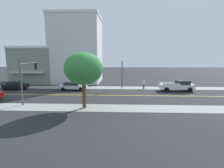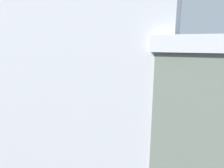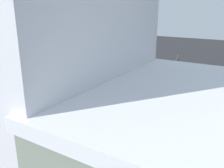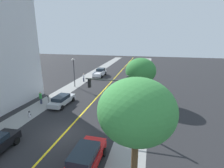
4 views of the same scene
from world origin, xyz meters
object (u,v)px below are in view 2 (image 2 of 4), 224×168
object	(u,v)px
fire_hydrant	(150,111)
pedestrian_white_shirt	(30,92)
parking_meter	(116,103)
traffic_light_mast	(158,69)
silver_sedan_left_curb	(119,99)
red_sedan_right_curb	(203,91)
pedestrian_green_shirt	(113,106)
white_pickup_truck	(12,86)
street_lamp	(51,77)
street_tree_right_corner	(116,61)
street_tree_left_near	(211,58)
black_sedan_left_curb	(212,109)

from	to	relation	value
fire_hydrant	pedestrian_white_shirt	size ratio (longest dim) A/B	0.44
parking_meter	traffic_light_mast	xyz separation A→B (m)	(10.14, -3.44, 2.77)
pedestrian_white_shirt	silver_sedan_left_curb	bearing A→B (deg)	126.37
traffic_light_mast	red_sedan_right_curb	size ratio (longest dim) A/B	1.18
traffic_light_mast	pedestrian_green_shirt	size ratio (longest dim) A/B	3.17
traffic_light_mast	red_sedan_right_curb	world-z (taller)	traffic_light_mast
fire_hydrant	white_pickup_truck	xyz separation A→B (m)	(1.90, 22.32, 0.53)
street_lamp	silver_sedan_left_curb	xyz separation A→B (m)	(2.12, -8.63, -2.63)
pedestrian_green_shirt	street_tree_right_corner	bearing A→B (deg)	156.87
silver_sedan_left_curb	white_pickup_truck	world-z (taller)	white_pickup_truck
fire_hydrant	silver_sedan_left_curb	bearing A→B (deg)	65.34
street_tree_left_near	black_sedan_left_curb	size ratio (longest dim) A/B	1.71
red_sedan_right_curb	pedestrian_white_shirt	distance (m)	24.86
street_tree_left_near	white_pickup_truck	xyz separation A→B (m)	(-11.21, 29.55, -4.50)
fire_hydrant	silver_sedan_left_curb	distance (m)	4.66
black_sedan_left_curb	street_tree_left_near	bearing A→B (deg)	-97.16
street_lamp	pedestrian_white_shirt	xyz separation A→B (m)	(0.17, 4.00, -2.47)
street_lamp	red_sedan_right_curb	xyz separation A→B (m)	(9.73, -18.95, -2.54)
street_lamp	silver_sedan_left_curb	size ratio (longest dim) A/B	1.12
pedestrian_green_shirt	black_sedan_left_curb	bearing A→B (deg)	64.97
parking_meter	pedestrian_white_shirt	bearing A→B (deg)	89.82
red_sedan_right_curb	pedestrian_green_shirt	distance (m)	14.76
red_sedan_right_curb	pedestrian_green_shirt	world-z (taller)	pedestrian_green_shirt
pedestrian_green_shirt	traffic_light_mast	bearing A→B (deg)	122.30
parking_meter	fire_hydrant	bearing A→B (deg)	-89.15
red_sedan_right_curb	white_pickup_truck	size ratio (longest dim) A/B	0.82
parking_meter	black_sedan_left_curb	distance (m)	10.43
street_tree_left_near	parking_meter	world-z (taller)	street_tree_left_near
silver_sedan_left_curb	red_sedan_right_curb	bearing A→B (deg)	-141.93
pedestrian_white_shirt	parking_meter	bearing A→B (deg)	117.38
street_lamp	black_sedan_left_curb	world-z (taller)	street_lamp
street_tree_left_near	pedestrian_green_shirt	bearing A→B (deg)	142.00
street_lamp	pedestrian_green_shirt	bearing A→B (deg)	-96.78
street_tree_left_near	silver_sedan_left_curb	world-z (taller)	street_tree_left_near
traffic_light_mast	black_sedan_left_curb	world-z (taller)	traffic_light_mast
street_tree_left_near	street_tree_right_corner	distance (m)	15.62
black_sedan_left_curb	white_pickup_truck	distance (m)	28.60
red_sedan_right_curb	parking_meter	bearing A→B (deg)	43.82
fire_hydrant	pedestrian_green_shirt	xyz separation A→B (m)	(-1.24, 3.98, 0.54)
white_pickup_truck	pedestrian_green_shirt	size ratio (longest dim) A/B	3.26
street_lamp	white_pickup_truck	distance (m)	10.01
street_tree_right_corner	white_pickup_truck	size ratio (longest dim) A/B	1.12
white_pickup_truck	pedestrian_white_shirt	size ratio (longest dim) A/B	3.26
street_tree_right_corner	traffic_light_mast	world-z (taller)	street_tree_right_corner
parking_meter	silver_sedan_left_curb	world-z (taller)	silver_sedan_left_curb
parking_meter	street_lamp	distance (m)	9.19
parking_meter	white_pickup_truck	size ratio (longest dim) A/B	0.24
street_tree_right_corner	pedestrian_white_shirt	xyz separation A→B (m)	(-12.38, 8.50, -3.59)
fire_hydrant	traffic_light_mast	size ratio (longest dim) A/B	0.14
parking_meter	street_tree_right_corner	bearing A→B (deg)	19.25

